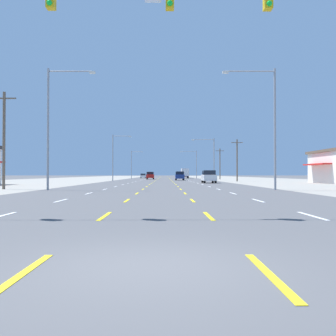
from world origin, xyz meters
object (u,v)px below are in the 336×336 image
suv_far_right_nearest (209,176)px  hatchback_far_left_midfar (143,176)px  box_truck_far_right_far (185,173)px  streetlight_right_row_2 (194,162)px  streetlight_left_row_0 (53,120)px  streetlight_left_row_2 (133,162)px  suv_inner_right_near (180,176)px  suv_inner_left_mid (150,175)px  streetlight_left_row_1 (115,154)px  streetlight_right_row_1 (211,156)px  streetlight_right_row_0 (270,119)px

suv_far_right_nearest → hatchback_far_left_midfar: (-14.08, 66.70, -0.24)m
box_truck_far_right_far → streetlight_right_row_2: (2.60, -7.96, 3.38)m
streetlight_left_row_0 → streetlight_left_row_2: size_ratio=1.26×
suv_inner_right_near → box_truck_far_right_far: (3.29, 40.73, 0.81)m
hatchback_far_left_midfar → suv_far_right_nearest: bearing=-78.1°
suv_far_right_nearest → suv_inner_left_mid: same height
suv_inner_left_mid → box_truck_far_right_far: bearing=67.5°
streetlight_left_row_1 → streetlight_left_row_2: 42.59m
box_truck_far_right_far → streetlight_right_row_1: 50.73m
suv_far_right_nearest → streetlight_right_row_0: streetlight_right_row_0 is taller
hatchback_far_left_midfar → streetlight_right_row_1: size_ratio=0.45×
hatchback_far_left_midfar → streetlight_left_row_0: bearing=-91.8°
suv_inner_right_near → suv_inner_left_mid: bearing=115.2°
suv_inner_right_near → suv_inner_left_mid: same height
streetlight_right_row_0 → streetlight_left_row_1: size_ratio=1.17×
streetlight_right_row_2 → streetlight_right_row_0: bearing=-89.9°
suv_far_right_nearest → streetlight_left_row_1: size_ratio=0.53×
hatchback_far_left_midfar → streetlight_right_row_1: streetlight_right_row_1 is taller
hatchback_far_left_midfar → streetlight_left_row_0: streetlight_left_row_0 is taller
suv_far_right_nearest → streetlight_right_row_2: streetlight_right_row_2 is taller
streetlight_left_row_0 → streetlight_right_row_1: 46.80m
streetlight_right_row_2 → streetlight_right_row_1: bearing=-89.9°
hatchback_far_left_midfar → streetlight_right_row_1: (16.50, -50.13, 4.31)m
streetlight_left_row_2 → suv_inner_left_mid: bearing=-70.5°
suv_inner_left_mid → hatchback_far_left_midfar: size_ratio=1.26×
suv_far_right_nearest → streetlight_right_row_0: (2.48, -26.02, 5.30)m
suv_far_right_nearest → streetlight_right_row_0: size_ratio=0.45×
streetlight_left_row_1 → streetlight_right_row_0: bearing=-65.5°
hatchback_far_left_midfar → box_truck_far_right_far: size_ratio=0.54×
box_truck_far_right_far → streetlight_left_row_1: (-16.69, -50.56, 3.53)m
streetlight_left_row_0 → streetlight_left_row_1: 42.60m
suv_far_right_nearest → streetlight_left_row_0: streetlight_left_row_0 is taller
suv_inner_right_near → streetlight_right_row_0: (6.05, -52.42, 5.30)m
streetlight_left_row_1 → streetlight_left_row_2: bearing=90.0°
box_truck_far_right_far → streetlight_right_row_0: size_ratio=0.66×
suv_far_right_nearest → streetlight_left_row_2: 61.67m
streetlight_left_row_1 → streetlight_right_row_2: 46.76m
suv_inner_left_mid → suv_inner_right_near: bearing=-64.8°
suv_far_right_nearest → box_truck_far_right_far: box_truck_far_right_far is taller
suv_inner_left_mid → box_truck_far_right_far: (10.50, 25.39, 0.81)m
suv_far_right_nearest → streetlight_right_row_1: size_ratio=0.57×
suv_inner_left_mid → box_truck_far_right_far: box_truck_far_right_far is taller
suv_inner_left_mid → streetlight_left_row_2: (-6.17, 17.43, 3.99)m
streetlight_right_row_2 → suv_inner_right_near: bearing=-100.2°
streetlight_right_row_2 → streetlight_left_row_0: bearing=-102.7°
streetlight_left_row_1 → streetlight_right_row_1: (19.38, -0.00, -0.27)m
suv_far_right_nearest → suv_inner_left_mid: (-10.78, 41.74, 0.00)m
suv_inner_left_mid → streetlight_right_row_0: 69.25m
suv_inner_left_mid → box_truck_far_right_far: 27.49m
streetlight_left_row_0 → streetlight_left_row_1: bearing=90.0°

